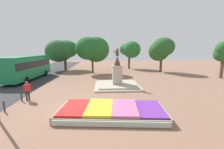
{
  "coord_description": "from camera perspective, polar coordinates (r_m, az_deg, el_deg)",
  "views": [
    {
      "loc": [
        1.62,
        -11.08,
        4.47
      ],
      "look_at": [
        2.5,
        2.37,
        2.12
      ],
      "focal_mm": 24.0,
      "sensor_mm": 36.0,
      "label": 1
    }
  ],
  "objects": [
    {
      "name": "park_tree_behind_statue",
      "position": [
        26.97,
        -7.53,
        9.59
      ],
      "size": [
        5.86,
        4.98,
        6.53
      ],
      "color": "#4C3823",
      "rests_on": "ground_plane"
    },
    {
      "name": "statue_monument",
      "position": [
        17.84,
        1.95,
        -2.34
      ],
      "size": [
        5.21,
        5.21,
        4.49
      ],
      "color": "#B2A894",
      "rests_on": "ground_plane"
    },
    {
      "name": "park_tree_far_right",
      "position": [
        27.6,
        36.7,
        6.95
      ],
      "size": [
        2.56,
        2.73,
        5.54
      ],
      "color": "brown",
      "rests_on": "ground_plane"
    },
    {
      "name": "flower_planter",
      "position": [
        10.5,
        -0.17,
        -13.72
      ],
      "size": [
        7.5,
        4.19,
        0.58
      ],
      "color": "#38281C",
      "rests_on": "ground_plane"
    },
    {
      "name": "kerb_bollard_north",
      "position": [
        15.01,
        -31.21,
        -7.16
      ],
      "size": [
        0.13,
        0.13,
        0.84
      ],
      "color": "#2D2D33",
      "rests_on": "ground_plane"
    },
    {
      "name": "park_tree_far_left",
      "position": [
        29.93,
        18.21,
        9.2
      ],
      "size": [
        4.43,
        4.68,
        6.47
      ],
      "color": "#4C3823",
      "rests_on": "ground_plane"
    },
    {
      "name": "park_tree_mid_canopy",
      "position": [
        32.63,
        -18.44,
        8.75
      ],
      "size": [
        6.27,
        5.97,
        6.16
      ],
      "color": "#4C3823",
      "rests_on": "ground_plane"
    },
    {
      "name": "park_tree_street_side",
      "position": [
        33.79,
        6.81,
        9.36
      ],
      "size": [
        4.57,
        4.26,
        6.07
      ],
      "color": "#4C3823",
      "rests_on": "ground_plane"
    },
    {
      "name": "kerb_bollard_mid_b",
      "position": [
        13.28,
        -35.86,
        -9.76
      ],
      "size": [
        0.13,
        0.13,
        0.82
      ],
      "color": "#2D2D33",
      "rests_on": "ground_plane"
    },
    {
      "name": "city_bus",
      "position": [
        24.85,
        -29.62,
        2.77
      ],
      "size": [
        3.24,
        9.62,
        3.4
      ],
      "color": "#197A47",
      "rests_on": "ground_plane"
    },
    {
      "name": "ground_plane",
      "position": [
        12.06,
        -11.45,
        -12.08
      ],
      "size": [
        90.6,
        90.6,
        0.0
      ],
      "primitive_type": "plane",
      "color": "#8C6651"
    },
    {
      "name": "pedestrian_near_planter",
      "position": [
        14.81,
        -29.6,
        -5.03
      ],
      "size": [
        0.5,
        0.39,
        1.71
      ],
      "color": "black",
      "rests_on": "ground_plane"
    }
  ]
}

